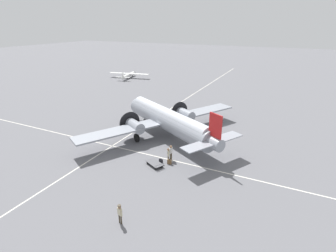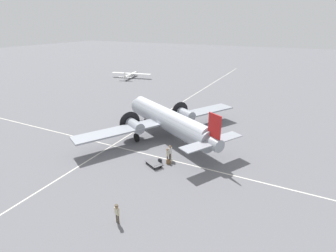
# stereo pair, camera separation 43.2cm
# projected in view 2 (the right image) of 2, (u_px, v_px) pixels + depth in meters

# --- Properties ---
(ground_plane) EXTENTS (300.00, 300.00, 0.00)m
(ground_plane) POSITION_uv_depth(u_px,v_px,m) (168.00, 137.00, 34.61)
(ground_plane) COLOR slate
(apron_line_eastwest) EXTENTS (120.00, 0.16, 0.01)m
(apron_line_eastwest) POSITION_uv_depth(u_px,v_px,m) (147.00, 154.00, 30.18)
(apron_line_eastwest) COLOR silver
(apron_line_eastwest) RESTS_ON ground_plane
(apron_line_northsouth) EXTENTS (0.16, 120.00, 0.01)m
(apron_line_northsouth) POSITION_uv_depth(u_px,v_px,m) (136.00, 131.00, 36.73)
(apron_line_northsouth) COLOR silver
(apron_line_northsouth) RESTS_ON ground_plane
(airliner_main) EXTENTS (17.81, 21.86, 5.67)m
(airliner_main) POSITION_uv_depth(u_px,v_px,m) (166.00, 119.00, 34.01)
(airliner_main) COLOR #9399A3
(airliner_main) RESTS_ON ground_plane
(crew_foreground) EXTENTS (0.54, 0.34, 1.65)m
(crew_foreground) POSITION_uv_depth(u_px,v_px,m) (117.00, 212.00, 19.49)
(crew_foreground) COLOR #473D2D
(crew_foreground) RESTS_ON ground_plane
(passenger_boarding) EXTENTS (0.35, 0.48, 1.62)m
(passenger_boarding) POSITION_uv_depth(u_px,v_px,m) (167.00, 154.00, 28.20)
(passenger_boarding) COLOR #473D2D
(passenger_boarding) RESTS_ON ground_plane
(ramp_agent) EXTENTS (0.28, 0.60, 1.77)m
(ramp_agent) POSITION_uv_depth(u_px,v_px,m) (170.00, 151.00, 28.55)
(ramp_agent) COLOR #473D2D
(ramp_agent) RESTS_ON ground_plane
(suitcase_near_door) EXTENTS (0.44, 0.14, 0.62)m
(suitcase_near_door) POSITION_uv_depth(u_px,v_px,m) (160.00, 161.00, 28.04)
(suitcase_near_door) COLOR #232328
(suitcase_near_door) RESTS_ON ground_plane
(suitcase_upright_spare) EXTENTS (0.45, 0.19, 0.55)m
(suitcase_upright_spare) POSITION_uv_depth(u_px,v_px,m) (169.00, 162.00, 28.02)
(suitcase_upright_spare) COLOR brown
(suitcase_upright_spare) RESTS_ON ground_plane
(baggage_cart) EXTENTS (2.24, 1.84, 0.56)m
(baggage_cart) POSITION_uv_depth(u_px,v_px,m) (154.00, 163.00, 27.74)
(baggage_cart) COLOR #56565B
(baggage_cart) RESTS_ON ground_plane
(light_aircraft_distant) EXTENTS (11.25, 8.48, 2.13)m
(light_aircraft_distant) POSITION_uv_depth(u_px,v_px,m) (131.00, 75.00, 71.55)
(light_aircraft_distant) COLOR white
(light_aircraft_distant) RESTS_ON ground_plane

